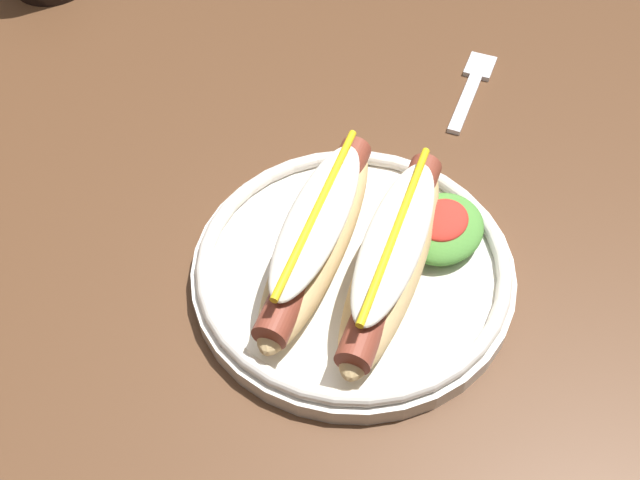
# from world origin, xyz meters

# --- Properties ---
(ground_plane) EXTENTS (8.00, 8.00, 0.00)m
(ground_plane) POSITION_xyz_m (0.00, 0.00, 0.00)
(ground_plane) COLOR #2D2826
(dining_table) EXTENTS (1.22, 1.08, 0.74)m
(dining_table) POSITION_xyz_m (0.00, 0.00, 0.65)
(dining_table) COLOR #51331E
(dining_table) RESTS_ON ground_plane
(hot_dog_plate) EXTENTS (0.25, 0.25, 0.08)m
(hot_dog_plate) POSITION_xyz_m (-0.07, -0.18, 0.77)
(hot_dog_plate) COLOR silver
(hot_dog_plate) RESTS_ON dining_table
(fork) EXTENTS (0.12, 0.04, 0.00)m
(fork) POSITION_xyz_m (0.19, -0.16, 0.74)
(fork) COLOR silver
(fork) RESTS_ON dining_table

